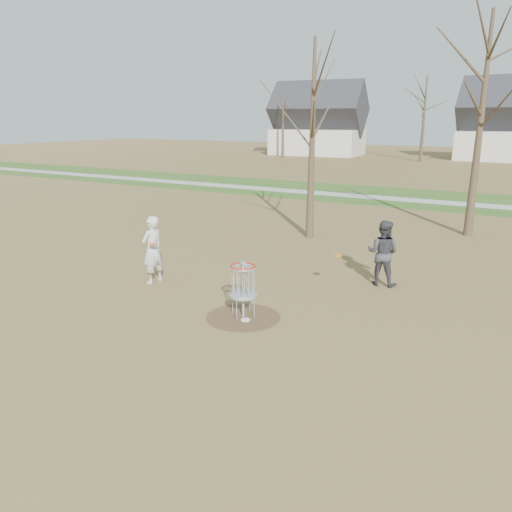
# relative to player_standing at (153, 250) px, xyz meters

# --- Properties ---
(ground) EXTENTS (160.00, 160.00, 0.00)m
(ground) POSITION_rel_player_standing_xyz_m (3.62, -0.99, -0.98)
(ground) COLOR brown
(ground) RESTS_ON ground
(green_band) EXTENTS (160.00, 8.00, 0.01)m
(green_band) POSITION_rel_player_standing_xyz_m (3.62, 20.01, -0.98)
(green_band) COLOR #2D5119
(green_band) RESTS_ON ground
(footpath) EXTENTS (160.00, 1.50, 0.01)m
(footpath) POSITION_rel_player_standing_xyz_m (3.62, 19.01, -0.97)
(footpath) COLOR #9E9E99
(footpath) RESTS_ON green_band
(dirt_circle) EXTENTS (1.80, 1.80, 0.01)m
(dirt_circle) POSITION_rel_player_standing_xyz_m (3.62, -0.99, -0.98)
(dirt_circle) COLOR #47331E
(dirt_circle) RESTS_ON ground
(player_standing) EXTENTS (0.55, 0.76, 1.96)m
(player_standing) POSITION_rel_player_standing_xyz_m (0.00, 0.00, 0.00)
(player_standing) COLOR silver
(player_standing) RESTS_ON ground
(player_throwing) EXTENTS (0.92, 0.71, 1.88)m
(player_throwing) POSITION_rel_player_standing_xyz_m (5.80, 3.08, -0.04)
(player_throwing) COLOR #39383E
(player_throwing) RESTS_ON ground
(disc_grounded) EXTENTS (0.22, 0.22, 0.02)m
(disc_grounded) POSITION_rel_player_standing_xyz_m (3.78, -1.15, -0.96)
(disc_grounded) COLOR white
(disc_grounded) RESTS_ON dirt_circle
(discs_in_play) EXTENTS (4.91, 2.21, 0.20)m
(discs_in_play) POSITION_rel_player_standing_xyz_m (2.72, 0.77, 0.18)
(discs_in_play) COLOR orange
(discs_in_play) RESTS_ON ground
(disc_golf_basket) EXTENTS (0.64, 0.64, 1.35)m
(disc_golf_basket) POSITION_rel_player_standing_xyz_m (3.62, -0.99, -0.07)
(disc_golf_basket) COLOR #9EA3AD
(disc_golf_basket) RESTS_ON ground
(bare_trees) EXTENTS (52.62, 44.98, 9.00)m
(bare_trees) POSITION_rel_player_standing_xyz_m (5.40, 34.80, 4.37)
(bare_trees) COLOR #382B1E
(bare_trees) RESTS_ON ground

